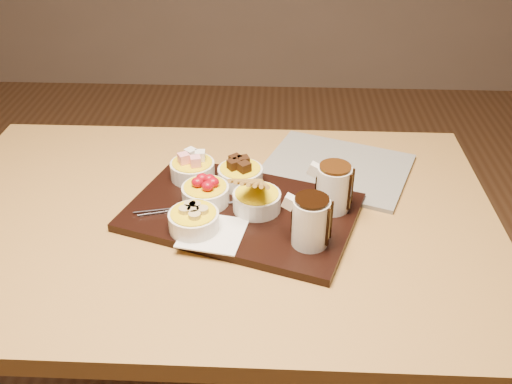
{
  "coord_description": "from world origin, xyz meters",
  "views": [
    {
      "loc": [
        0.14,
        -0.98,
        1.45
      ],
      "look_at": [
        0.09,
        -0.0,
        0.81
      ],
      "focal_mm": 40.0,
      "sensor_mm": 36.0,
      "label": 1
    }
  ],
  "objects_px": {
    "bowl_strawberries": "(206,195)",
    "serving_board": "(242,212)",
    "pitcher_dark_chocolate": "(311,223)",
    "pitcher_milk_chocolate": "(333,189)",
    "dining_table": "(214,251)",
    "newspaper": "(336,168)"
  },
  "relations": [
    {
      "from": "pitcher_milk_chocolate",
      "to": "newspaper",
      "type": "bearing_deg",
      "value": 101.34
    },
    {
      "from": "pitcher_milk_chocolate",
      "to": "newspaper",
      "type": "relative_size",
      "value": 0.29
    },
    {
      "from": "bowl_strawberries",
      "to": "newspaper",
      "type": "bearing_deg",
      "value": 31.42
    },
    {
      "from": "pitcher_dark_chocolate",
      "to": "newspaper",
      "type": "height_order",
      "value": "pitcher_dark_chocolate"
    },
    {
      "from": "newspaper",
      "to": "serving_board",
      "type": "bearing_deg",
      "value": -116.15
    },
    {
      "from": "bowl_strawberries",
      "to": "newspaper",
      "type": "height_order",
      "value": "bowl_strawberries"
    },
    {
      "from": "serving_board",
      "to": "bowl_strawberries",
      "type": "relative_size",
      "value": 4.6
    },
    {
      "from": "pitcher_dark_chocolate",
      "to": "pitcher_milk_chocolate",
      "type": "height_order",
      "value": "same"
    },
    {
      "from": "dining_table",
      "to": "newspaper",
      "type": "bearing_deg",
      "value": 35.48
    },
    {
      "from": "dining_table",
      "to": "bowl_strawberries",
      "type": "distance_m",
      "value": 0.14
    },
    {
      "from": "pitcher_milk_chocolate",
      "to": "serving_board",
      "type": "bearing_deg",
      "value": -158.2
    },
    {
      "from": "pitcher_milk_chocolate",
      "to": "dining_table",
      "type": "bearing_deg",
      "value": -159.45
    },
    {
      "from": "serving_board",
      "to": "pitcher_dark_chocolate",
      "type": "distance_m",
      "value": 0.18
    },
    {
      "from": "serving_board",
      "to": "pitcher_dark_chocolate",
      "type": "height_order",
      "value": "pitcher_dark_chocolate"
    },
    {
      "from": "dining_table",
      "to": "pitcher_milk_chocolate",
      "type": "distance_m",
      "value": 0.3
    },
    {
      "from": "bowl_strawberries",
      "to": "pitcher_dark_chocolate",
      "type": "relative_size",
      "value": 1.04
    },
    {
      "from": "bowl_strawberries",
      "to": "pitcher_dark_chocolate",
      "type": "xyz_separation_m",
      "value": [
        0.21,
        -0.13,
        0.03
      ]
    },
    {
      "from": "bowl_strawberries",
      "to": "serving_board",
      "type": "bearing_deg",
      "value": -14.96
    },
    {
      "from": "pitcher_milk_chocolate",
      "to": "newspaper",
      "type": "xyz_separation_m",
      "value": [
        0.02,
        0.19,
        -0.06
      ]
    },
    {
      "from": "bowl_strawberries",
      "to": "newspaper",
      "type": "xyz_separation_m",
      "value": [
        0.29,
        0.18,
        -0.03
      ]
    },
    {
      "from": "serving_board",
      "to": "pitcher_milk_chocolate",
      "type": "xyz_separation_m",
      "value": [
        0.19,
        0.01,
        0.06
      ]
    },
    {
      "from": "serving_board",
      "to": "bowl_strawberries",
      "type": "xyz_separation_m",
      "value": [
        -0.08,
        0.02,
        0.03
      ]
    }
  ]
}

